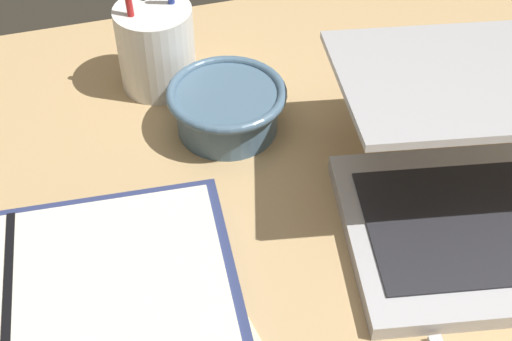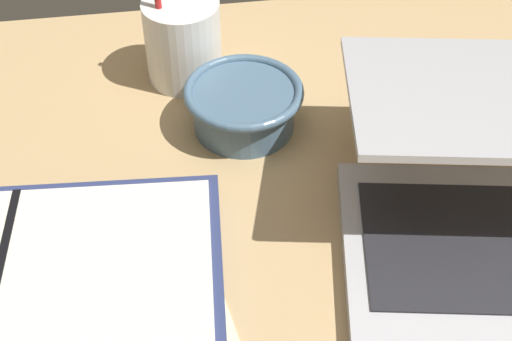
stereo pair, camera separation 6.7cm
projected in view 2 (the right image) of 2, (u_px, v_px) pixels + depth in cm
name	position (u px, v px, depth cm)	size (l,w,h in cm)	color
desk_top	(246.00, 280.00, 70.65)	(140.00, 100.00, 2.00)	tan
laptop	(511.00, 197.00, 70.17)	(38.04, 37.77, 14.99)	#B7B7BC
bowl	(244.00, 105.00, 83.63)	(14.08, 14.08, 5.81)	slate
pen_cup	(183.00, 40.00, 89.22)	(9.57, 9.57, 16.19)	white
planner	(5.00, 279.00, 67.12)	(42.47, 24.38, 4.07)	navy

